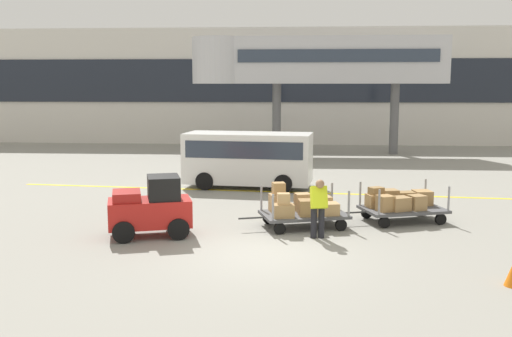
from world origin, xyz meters
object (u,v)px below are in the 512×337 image
Objects in this scene: baggage_tug at (151,208)px; baggage_handler at (318,206)px; baggage_cart_middle at (400,203)px; shuttle_van at (248,156)px; baggage_cart_lead at (301,208)px.

baggage_tug is 1.49× the size of baggage_handler.
baggage_tug is 7.10m from baggage_cart_middle.
shuttle_van reaches higher than baggage_tug.
baggage_cart_middle is (2.87, 0.92, -0.02)m from baggage_cart_lead.
baggage_cart_middle is 7.18m from shuttle_van.
baggage_cart_middle is 1.97× the size of baggage_handler.
baggage_handler is (4.33, 0.04, 0.11)m from baggage_tug.
baggage_handler is (-2.44, -2.08, 0.33)m from baggage_cart_middle.
baggage_cart_lead reaches higher than baggage_cart_middle.
baggage_handler reaches higher than baggage_cart_middle.
baggage_cart_lead is at bearing 110.17° from baggage_handler.
shuttle_van is (1.93, 7.38, 0.48)m from baggage_tug.
baggage_cart_lead is 1.97× the size of baggage_handler.
baggage_cart_lead is 0.62× the size of shuttle_van.
baggage_handler reaches higher than baggage_cart_lead.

